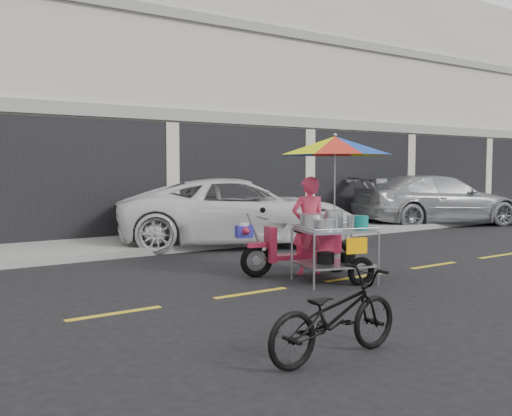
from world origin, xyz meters
TOP-DOWN VIEW (x-y plane):
  - ground at (0.00, 0.00)m, footprint 90.00×90.00m
  - sidewalk at (0.00, 5.50)m, footprint 45.00×3.00m
  - shophouse_block at (2.82, 10.59)m, footprint 36.00×8.11m
  - centerline at (0.00, 0.00)m, footprint 42.00×0.10m
  - white_pickup at (0.65, 4.38)m, footprint 6.04×4.48m
  - silver_pickup at (8.16, 4.70)m, footprint 5.72×3.61m
  - near_bicycle at (-2.93, -2.72)m, footprint 1.57×0.59m
  - food_vendor_rig at (-0.46, 0.22)m, footprint 2.27×2.26m

SIDE VIEW (x-z plane):
  - ground at x=0.00m, z-range 0.00..0.00m
  - centerline at x=0.00m, z-range 0.00..0.01m
  - sidewalk at x=0.00m, z-range 0.00..0.15m
  - near_bicycle at x=-2.93m, z-range 0.00..0.82m
  - white_pickup at x=0.65m, z-range 0.00..1.53m
  - silver_pickup at x=8.16m, z-range 0.00..1.54m
  - food_vendor_rig at x=-0.46m, z-range 0.29..2.60m
  - shophouse_block at x=2.82m, z-range -0.96..9.44m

